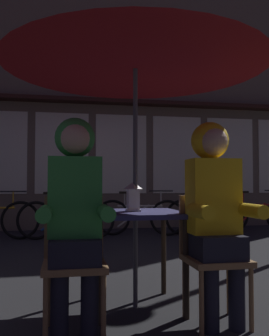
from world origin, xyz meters
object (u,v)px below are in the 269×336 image
object	(u,v)px
patio_umbrella	(135,46)
chair_left	(74,255)
cafe_table	(135,224)
bicycle_furthest	(257,215)
person_left_hooded	(75,201)
lantern	(133,196)
bicycle_third	(66,219)
chair_right	(212,250)
bicycle_fourth	(140,217)
bicycle_fifth	(206,216)
person_right_hooded	(214,200)

from	to	relation	value
patio_umbrella	chair_left	xyz separation A→B (m)	(-0.48, -0.37, -1.57)
cafe_table	bicycle_furthest	world-z (taller)	bicycle_furthest
person_left_hooded	lantern	bearing A→B (deg)	43.38
person_left_hooded	bicycle_third	size ratio (longest dim) A/B	0.83
bicycle_third	bicycle_furthest	size ratio (longest dim) A/B	1.00
lantern	bicycle_furthest	distance (m)	5.11
bicycle_third	person_left_hooded	bearing A→B (deg)	-89.38
lantern	bicycle_third	world-z (taller)	lantern
lantern	bicycle_third	distance (m)	3.76
chair_right	person_left_hooded	size ratio (longest dim) A/B	0.62
chair_left	bicycle_fourth	bearing A→B (deg)	73.14
cafe_table	bicycle_fifth	bearing A→B (deg)	61.67
bicycle_fourth	bicycle_furthest	xyz separation A→B (m)	(2.36, 0.02, 0.00)
cafe_table	chair_left	distance (m)	0.62
person_right_hooded	chair_left	bearing A→B (deg)	176.61
chair_right	bicycle_fifth	xyz separation A→B (m)	(1.64, 4.30, -0.14)
chair_left	chair_right	xyz separation A→B (m)	(0.96, 0.00, 0.00)
patio_umbrella	bicycle_fifth	xyz separation A→B (m)	(2.12, 3.93, -1.71)
bicycle_fourth	bicycle_fifth	distance (m)	1.29
chair_left	bicycle_third	bearing A→B (deg)	90.62
chair_right	bicycle_fourth	distance (m)	4.33
chair_right	person_right_hooded	world-z (taller)	person_right_hooded
lantern	patio_umbrella	bearing A→B (deg)	-38.88
patio_umbrella	person_left_hooded	bearing A→B (deg)	-138.43
cafe_table	person_left_hooded	bearing A→B (deg)	-138.43
bicycle_third	chair_left	bearing A→B (deg)	-89.38
chair_left	bicycle_fifth	xyz separation A→B (m)	(2.60, 4.30, -0.14)
bicycle_fifth	cafe_table	bearing A→B (deg)	-118.33
patio_umbrella	bicycle_furthest	size ratio (longest dim) A/B	1.37
lantern	bicycle_fifth	world-z (taller)	lantern
bicycle_third	bicycle_fourth	distance (m)	1.37
patio_umbrella	bicycle_third	xyz separation A→B (m)	(-0.52, 3.71, -1.71)
person_left_hooded	person_right_hooded	xyz separation A→B (m)	(0.96, 0.00, 0.00)
bicycle_third	bicycle_fifth	size ratio (longest dim) A/B	1.00
lantern	person_left_hooded	bearing A→B (deg)	-136.62
person_left_hooded	bicycle_fifth	bearing A→B (deg)	59.18
cafe_table	chair_left	bearing A→B (deg)	-142.45
patio_umbrella	bicycle_furthest	bearing A→B (deg)	51.14
patio_umbrella	person_right_hooded	bearing A→B (deg)	-41.57
chair_left	patio_umbrella	bearing A→B (deg)	37.55
chair_left	lantern	bearing A→B (deg)	39.43
person_left_hooded	bicycle_fourth	distance (m)	4.59
chair_right	person_left_hooded	distance (m)	1.03
bicycle_furthest	person_left_hooded	bearing A→B (deg)	-129.93
chair_left	bicycle_fifth	size ratio (longest dim) A/B	0.52
cafe_table	patio_umbrella	world-z (taller)	patio_umbrella
chair_right	bicycle_furthest	world-z (taller)	chair_right
cafe_table	lantern	bearing A→B (deg)	141.12
chair_left	bicycle_third	xyz separation A→B (m)	(-0.04, 4.07, -0.14)
lantern	chair_right	xyz separation A→B (m)	(0.50, -0.38, -0.37)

